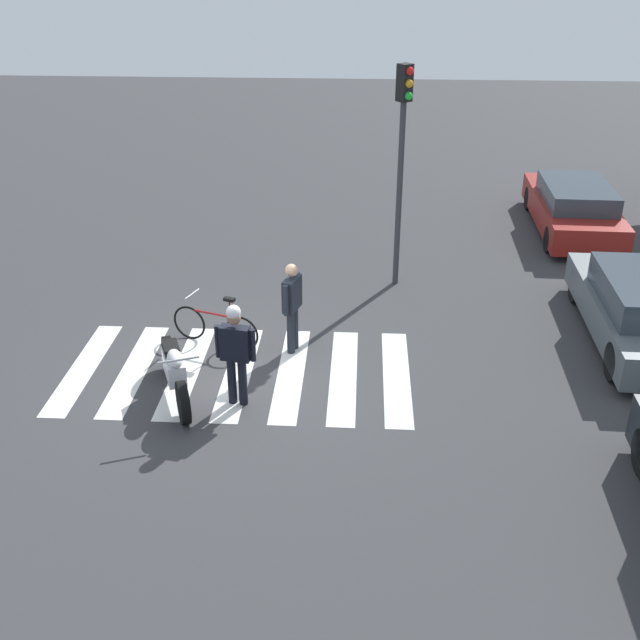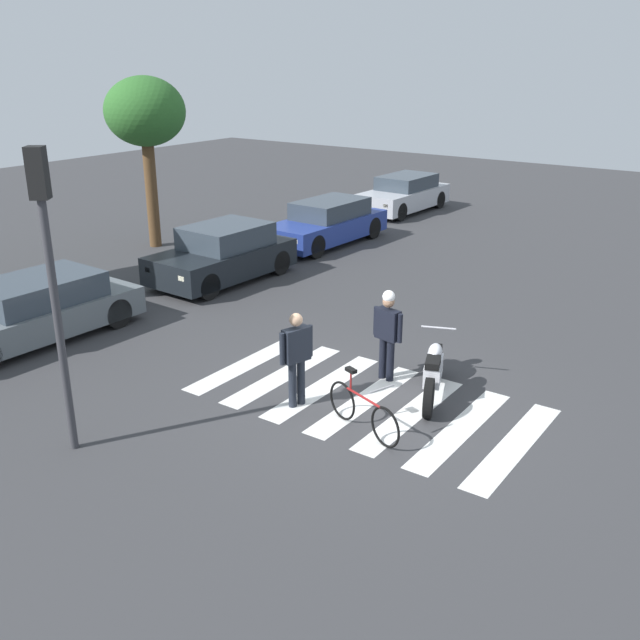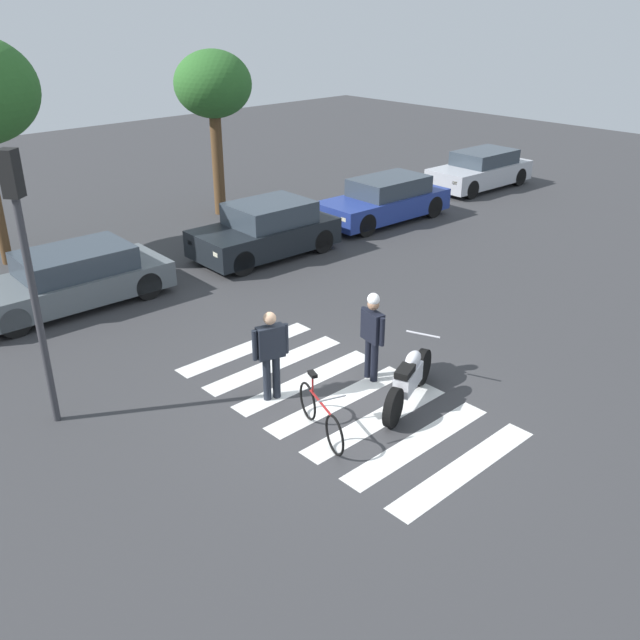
{
  "view_description": "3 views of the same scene",
  "coord_description": "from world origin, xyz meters",
  "px_view_note": "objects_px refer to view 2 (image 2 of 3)",
  "views": [
    {
      "loc": [
        11.29,
        2.04,
        6.72
      ],
      "look_at": [
        0.29,
        1.42,
        1.18
      ],
      "focal_mm": 43.24,
      "sensor_mm": 36.0,
      "label": 1
    },
    {
      "loc": [
        -9.63,
        -5.84,
        5.67
      ],
      "look_at": [
        0.26,
        1.15,
        1.17
      ],
      "focal_mm": 40.29,
      "sensor_mm": 36.0,
      "label": 2
    },
    {
      "loc": [
        -7.4,
        -7.46,
        6.46
      ],
      "look_at": [
        0.56,
        1.11,
        1.01
      ],
      "focal_mm": 38.85,
      "sensor_mm": 36.0,
      "label": 3
    }
  ],
  "objects_px": {
    "car_grey_coupe": "(33,311)",
    "car_blue_hatchback": "(327,223)",
    "car_black_suv": "(223,255)",
    "officer_by_motorcycle": "(296,354)",
    "leaning_bicycle": "(363,411)",
    "officer_on_foot": "(388,329)",
    "car_silver_sedan": "(404,194)",
    "traffic_light_pole": "(49,257)",
    "police_motorcycle": "(433,372)"
  },
  "relations": [
    {
      "from": "car_black_suv",
      "to": "officer_by_motorcycle",
      "type": "bearing_deg",
      "value": -128.16
    },
    {
      "from": "officer_on_foot",
      "to": "car_grey_coupe",
      "type": "xyz_separation_m",
      "value": [
        -2.54,
        7.05,
        -0.36
      ]
    },
    {
      "from": "car_grey_coupe",
      "to": "car_blue_hatchback",
      "type": "relative_size",
      "value": 1.01
    },
    {
      "from": "officer_on_foot",
      "to": "car_silver_sedan",
      "type": "bearing_deg",
      "value": 27.82
    },
    {
      "from": "car_black_suv",
      "to": "car_grey_coupe",
      "type": "bearing_deg",
      "value": 176.09
    },
    {
      "from": "leaning_bicycle",
      "to": "car_black_suv",
      "type": "height_order",
      "value": "car_black_suv"
    },
    {
      "from": "car_blue_hatchback",
      "to": "car_silver_sedan",
      "type": "height_order",
      "value": "car_blue_hatchback"
    },
    {
      "from": "car_black_suv",
      "to": "car_blue_hatchback",
      "type": "relative_size",
      "value": 0.89
    },
    {
      "from": "car_grey_coupe",
      "to": "traffic_light_pole",
      "type": "bearing_deg",
      "value": -118.13
    },
    {
      "from": "police_motorcycle",
      "to": "car_blue_hatchback",
      "type": "xyz_separation_m",
      "value": [
        7.85,
        7.69,
        0.19
      ]
    },
    {
      "from": "officer_by_motorcycle",
      "to": "car_silver_sedan",
      "type": "xyz_separation_m",
      "value": [
        15.23,
        6.37,
        -0.3
      ]
    },
    {
      "from": "officer_on_foot",
      "to": "car_black_suv",
      "type": "relative_size",
      "value": 0.43
    },
    {
      "from": "officer_by_motorcycle",
      "to": "car_silver_sedan",
      "type": "relative_size",
      "value": 0.39
    },
    {
      "from": "car_blue_hatchback",
      "to": "police_motorcycle",
      "type": "bearing_deg",
      "value": -135.57
    },
    {
      "from": "officer_on_foot",
      "to": "car_silver_sedan",
      "type": "height_order",
      "value": "officer_on_foot"
    },
    {
      "from": "police_motorcycle",
      "to": "car_silver_sedan",
      "type": "bearing_deg",
      "value": 30.85
    },
    {
      "from": "police_motorcycle",
      "to": "car_blue_hatchback",
      "type": "distance_m",
      "value": 10.99
    },
    {
      "from": "car_blue_hatchback",
      "to": "car_silver_sedan",
      "type": "bearing_deg",
      "value": 4.27
    },
    {
      "from": "officer_by_motorcycle",
      "to": "car_grey_coupe",
      "type": "height_order",
      "value": "officer_by_motorcycle"
    },
    {
      "from": "car_grey_coupe",
      "to": "car_silver_sedan",
      "type": "relative_size",
      "value": 1.06
    },
    {
      "from": "car_grey_coupe",
      "to": "car_blue_hatchback",
      "type": "distance_m",
      "value": 10.23
    },
    {
      "from": "car_grey_coupe",
      "to": "traffic_light_pole",
      "type": "xyz_separation_m",
      "value": [
        -2.35,
        -4.39,
        2.39
      ]
    },
    {
      "from": "officer_by_motorcycle",
      "to": "car_blue_hatchback",
      "type": "relative_size",
      "value": 0.37
    },
    {
      "from": "leaning_bicycle",
      "to": "car_silver_sedan",
      "type": "xyz_separation_m",
      "value": [
        15.37,
        7.79,
        0.29
      ]
    },
    {
      "from": "car_grey_coupe",
      "to": "car_blue_hatchback",
      "type": "xyz_separation_m",
      "value": [
        10.22,
        -0.39,
        0.03
      ]
    },
    {
      "from": "traffic_light_pole",
      "to": "officer_on_foot",
      "type": "bearing_deg",
      "value": -28.55
    },
    {
      "from": "car_silver_sedan",
      "to": "leaning_bicycle",
      "type": "bearing_deg",
      "value": -153.14
    },
    {
      "from": "car_blue_hatchback",
      "to": "traffic_light_pole",
      "type": "height_order",
      "value": "traffic_light_pole"
    },
    {
      "from": "officer_on_foot",
      "to": "car_blue_hatchback",
      "type": "bearing_deg",
      "value": 40.91
    },
    {
      "from": "car_black_suv",
      "to": "traffic_light_pole",
      "type": "distance_m",
      "value": 9.06
    },
    {
      "from": "car_grey_coupe",
      "to": "car_black_suv",
      "type": "height_order",
      "value": "car_black_suv"
    },
    {
      "from": "police_motorcycle",
      "to": "officer_by_motorcycle",
      "type": "bearing_deg",
      "value": 132.99
    },
    {
      "from": "officer_by_motorcycle",
      "to": "traffic_light_pole",
      "type": "xyz_separation_m",
      "value": [
        -3.09,
        1.94,
        2.07
      ]
    },
    {
      "from": "police_motorcycle",
      "to": "car_grey_coupe",
      "type": "distance_m",
      "value": 8.42
    },
    {
      "from": "leaning_bicycle",
      "to": "car_grey_coupe",
      "type": "xyz_separation_m",
      "value": [
        -0.6,
        7.75,
        0.26
      ]
    },
    {
      "from": "police_motorcycle",
      "to": "car_grey_coupe",
      "type": "height_order",
      "value": "car_grey_coupe"
    },
    {
      "from": "car_grey_coupe",
      "to": "traffic_light_pole",
      "type": "relative_size",
      "value": 1.01
    },
    {
      "from": "officer_by_motorcycle",
      "to": "car_blue_hatchback",
      "type": "xyz_separation_m",
      "value": [
        9.48,
        5.94,
        -0.29
      ]
    },
    {
      "from": "car_blue_hatchback",
      "to": "traffic_light_pole",
      "type": "relative_size",
      "value": 1.0
    },
    {
      "from": "leaning_bicycle",
      "to": "car_blue_hatchback",
      "type": "relative_size",
      "value": 0.37
    },
    {
      "from": "police_motorcycle",
      "to": "car_silver_sedan",
      "type": "xyz_separation_m",
      "value": [
        13.6,
        8.12,
        0.19
      ]
    },
    {
      "from": "car_grey_coupe",
      "to": "officer_on_foot",
      "type": "bearing_deg",
      "value": -70.22
    },
    {
      "from": "officer_on_foot",
      "to": "officer_by_motorcycle",
      "type": "distance_m",
      "value": 1.93
    },
    {
      "from": "officer_by_motorcycle",
      "to": "car_blue_hatchback",
      "type": "distance_m",
      "value": 11.19
    },
    {
      "from": "officer_by_motorcycle",
      "to": "car_silver_sedan",
      "type": "distance_m",
      "value": 16.51
    },
    {
      "from": "leaning_bicycle",
      "to": "car_silver_sedan",
      "type": "distance_m",
      "value": 17.24
    },
    {
      "from": "officer_on_foot",
      "to": "car_grey_coupe",
      "type": "height_order",
      "value": "officer_on_foot"
    },
    {
      "from": "officer_by_motorcycle",
      "to": "car_black_suv",
      "type": "relative_size",
      "value": 0.41
    },
    {
      "from": "car_black_suv",
      "to": "car_blue_hatchback",
      "type": "xyz_separation_m",
      "value": [
        4.8,
        -0.02,
        -0.04
      ]
    },
    {
      "from": "leaning_bicycle",
      "to": "car_blue_hatchback",
      "type": "bearing_deg",
      "value": 37.4
    }
  ]
}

